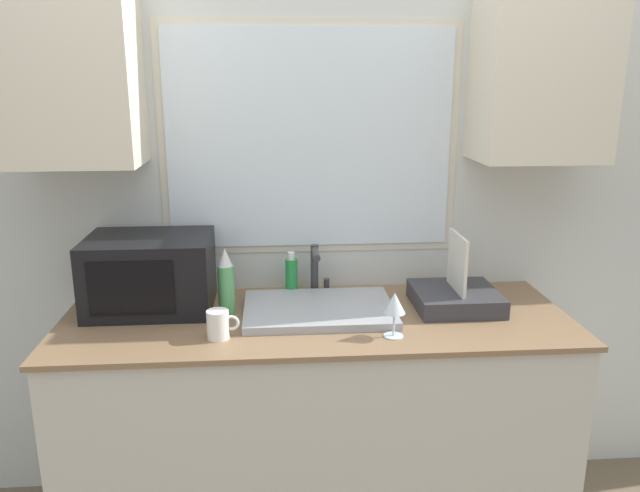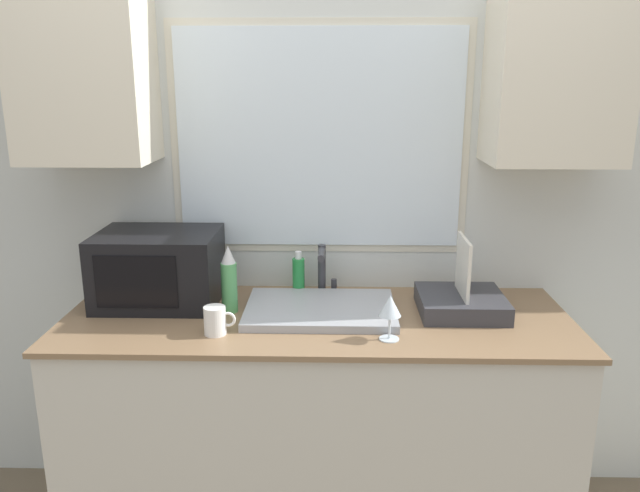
{
  "view_description": "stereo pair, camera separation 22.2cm",
  "coord_description": "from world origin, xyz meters",
  "px_view_note": "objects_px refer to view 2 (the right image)",
  "views": [
    {
      "loc": [
        -0.16,
        -1.83,
        1.78
      ],
      "look_at": [
        0.01,
        0.3,
        1.19
      ],
      "focal_mm": 35.0,
      "sensor_mm": 36.0,
      "label": 1
    },
    {
      "loc": [
        0.07,
        -1.84,
        1.78
      ],
      "look_at": [
        0.01,
        0.3,
        1.19
      ],
      "focal_mm": 35.0,
      "sensor_mm": 36.0,
      "label": 2
    }
  ],
  "objects_px": {
    "wine_glass": "(390,307)",
    "spray_bottle": "(229,280)",
    "mug_near_sink": "(216,321)",
    "dish_rack": "(461,301)",
    "faucet": "(323,266)",
    "microwave": "(159,268)",
    "soap_bottle": "(299,275)"
  },
  "relations": [
    {
      "from": "spray_bottle",
      "to": "faucet",
      "type": "bearing_deg",
      "value": 29.61
    },
    {
      "from": "dish_rack",
      "to": "wine_glass",
      "type": "xyz_separation_m",
      "value": [
        -0.29,
        -0.26,
        0.07
      ]
    },
    {
      "from": "microwave",
      "to": "mug_near_sink",
      "type": "distance_m",
      "value": 0.43
    },
    {
      "from": "dish_rack",
      "to": "faucet",
      "type": "bearing_deg",
      "value": 160.98
    },
    {
      "from": "faucet",
      "to": "wine_glass",
      "type": "xyz_separation_m",
      "value": [
        0.24,
        -0.45,
        -0.01
      ]
    },
    {
      "from": "spray_bottle",
      "to": "soap_bottle",
      "type": "height_order",
      "value": "spray_bottle"
    },
    {
      "from": "dish_rack",
      "to": "soap_bottle",
      "type": "bearing_deg",
      "value": 163.09
    },
    {
      "from": "spray_bottle",
      "to": "wine_glass",
      "type": "height_order",
      "value": "spray_bottle"
    },
    {
      "from": "microwave",
      "to": "mug_near_sink",
      "type": "xyz_separation_m",
      "value": [
        0.28,
        -0.31,
        -0.09
      ]
    },
    {
      "from": "soap_bottle",
      "to": "spray_bottle",
      "type": "bearing_deg",
      "value": -140.24
    },
    {
      "from": "faucet",
      "to": "spray_bottle",
      "type": "relative_size",
      "value": 0.79
    },
    {
      "from": "dish_rack",
      "to": "soap_bottle",
      "type": "xyz_separation_m",
      "value": [
        -0.63,
        0.19,
        0.03
      ]
    },
    {
      "from": "wine_glass",
      "to": "spray_bottle",
      "type": "bearing_deg",
      "value": 157.09
    },
    {
      "from": "spray_bottle",
      "to": "dish_rack",
      "type": "bearing_deg",
      "value": 1.08
    },
    {
      "from": "faucet",
      "to": "microwave",
      "type": "height_order",
      "value": "microwave"
    },
    {
      "from": "microwave",
      "to": "soap_bottle",
      "type": "height_order",
      "value": "microwave"
    },
    {
      "from": "dish_rack",
      "to": "spray_bottle",
      "type": "relative_size",
      "value": 1.22
    },
    {
      "from": "spray_bottle",
      "to": "mug_near_sink",
      "type": "distance_m",
      "value": 0.23
    },
    {
      "from": "microwave",
      "to": "dish_rack",
      "type": "distance_m",
      "value": 1.18
    },
    {
      "from": "microwave",
      "to": "spray_bottle",
      "type": "height_order",
      "value": "microwave"
    },
    {
      "from": "soap_bottle",
      "to": "mug_near_sink",
      "type": "bearing_deg",
      "value": -121.73
    },
    {
      "from": "dish_rack",
      "to": "wine_glass",
      "type": "distance_m",
      "value": 0.4
    },
    {
      "from": "faucet",
      "to": "microwave",
      "type": "xyz_separation_m",
      "value": [
        -0.64,
        -0.1,
        0.02
      ]
    },
    {
      "from": "microwave",
      "to": "spray_bottle",
      "type": "bearing_deg",
      "value": -18.48
    },
    {
      "from": "microwave",
      "to": "soap_bottle",
      "type": "bearing_deg",
      "value": 11.42
    },
    {
      "from": "microwave",
      "to": "soap_bottle",
      "type": "relative_size",
      "value": 2.57
    },
    {
      "from": "faucet",
      "to": "microwave",
      "type": "relative_size",
      "value": 0.44
    },
    {
      "from": "dish_rack",
      "to": "mug_near_sink",
      "type": "bearing_deg",
      "value": -165.29
    },
    {
      "from": "spray_bottle",
      "to": "soap_bottle",
      "type": "xyz_separation_m",
      "value": [
        0.25,
        0.21,
        -0.04
      ]
    },
    {
      "from": "faucet",
      "to": "soap_bottle",
      "type": "bearing_deg",
      "value": 174.92
    },
    {
      "from": "dish_rack",
      "to": "soap_bottle",
      "type": "height_order",
      "value": "dish_rack"
    },
    {
      "from": "microwave",
      "to": "soap_bottle",
      "type": "xyz_separation_m",
      "value": [
        0.54,
        0.11,
        -0.06
      ]
    }
  ]
}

